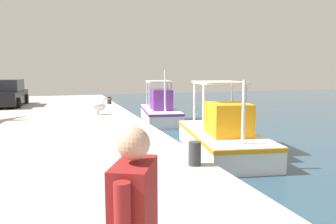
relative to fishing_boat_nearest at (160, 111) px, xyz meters
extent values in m
cube|color=white|center=(-0.10, 0.01, -0.24)|extent=(5.02, 2.42, 0.75)
cube|color=#723399|center=(-0.10, 0.01, 0.05)|extent=(5.06, 2.47, 0.12)
cube|color=#723399|center=(0.50, -0.07, 0.69)|extent=(1.49, 1.23, 1.11)
cylinder|color=silver|center=(-1.26, -0.44, 0.87)|extent=(0.08, 0.08, 1.47)
cylinder|color=silver|center=(-1.08, 0.77, 0.87)|extent=(0.08, 0.08, 1.47)
cylinder|color=silver|center=(0.03, -0.63, 0.87)|extent=(0.08, 0.08, 1.47)
cylinder|color=silver|center=(0.21, 0.59, 0.87)|extent=(0.08, 0.08, 1.47)
cube|color=silver|center=(-0.53, 0.07, 1.64)|extent=(2.12, 1.55, 0.08)
cylinder|color=silver|center=(1.69, -0.25, 1.22)|extent=(0.10, 0.10, 2.17)
torus|color=orange|center=(0.50, 0.51, 0.69)|extent=(0.55, 0.18, 0.54)
cube|color=white|center=(7.27, 0.05, -0.23)|extent=(5.32, 2.90, 0.78)
cube|color=orange|center=(7.27, 0.05, 0.08)|extent=(5.37, 2.95, 0.12)
cube|color=orange|center=(7.89, -0.06, 0.68)|extent=(1.60, 1.47, 1.04)
cylinder|color=silver|center=(6.03, -0.47, 0.97)|extent=(0.08, 0.08, 1.62)
cylinder|color=silver|center=(6.28, 0.95, 0.97)|extent=(0.08, 0.08, 1.62)
cylinder|color=silver|center=(7.37, -0.71, 0.97)|extent=(0.08, 0.08, 1.62)
cylinder|color=silver|center=(7.62, 0.72, 0.97)|extent=(0.08, 0.08, 1.62)
cube|color=silver|center=(6.82, 0.12, 1.82)|extent=(2.27, 1.85, 0.08)
cylinder|color=silver|center=(9.13, -0.28, 1.07)|extent=(0.10, 0.10, 1.82)
cylinder|color=tan|center=(1.81, -3.59, 0.29)|extent=(0.04, 0.04, 0.22)
cylinder|color=tan|center=(1.69, -3.62, 0.29)|extent=(0.04, 0.04, 0.22)
ellipsoid|color=white|center=(1.74, -3.56, 0.54)|extent=(0.46, 0.70, 0.40)
ellipsoid|color=silver|center=(1.75, -3.61, 0.60)|extent=(0.48, 0.61, 0.28)
cylinder|color=white|center=(1.70, -3.37, 0.76)|extent=(0.13, 0.21, 0.27)
sphere|color=white|center=(1.68, -3.29, 0.92)|extent=(0.19, 0.19, 0.16)
cone|color=#F2B272|center=(1.63, -3.10, 0.90)|extent=(0.14, 0.31, 0.07)
cube|color=maroon|center=(14.87, -4.64, 1.32)|extent=(0.51, 0.41, 0.56)
cylinder|color=maroon|center=(14.62, -4.52, 1.30)|extent=(0.10, 0.10, 0.53)
sphere|color=tan|center=(14.87, -4.64, 1.74)|extent=(0.22, 0.22, 0.22)
cylinder|color=black|center=(-2.38, -7.57, 0.48)|extent=(0.61, 0.21, 0.60)
cylinder|color=black|center=(-4.92, -7.43, 0.48)|extent=(0.61, 0.21, 0.60)
cube|color=black|center=(-3.70, -8.35, 0.69)|extent=(4.19, 1.93, 0.76)
cube|color=#262D38|center=(-3.85, -8.34, 1.41)|extent=(2.29, 1.68, 0.68)
cylinder|color=#333338|center=(-3.08, -2.44, 0.41)|extent=(0.26, 0.26, 0.46)
cylinder|color=#333338|center=(10.71, -2.44, 0.44)|extent=(0.27, 0.27, 0.52)
camera|label=1|loc=(16.83, -5.05, 2.20)|focal=33.58mm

